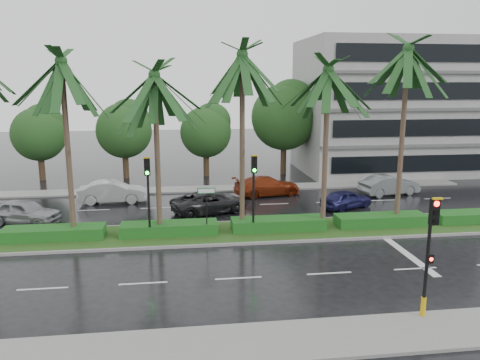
{
  "coord_description": "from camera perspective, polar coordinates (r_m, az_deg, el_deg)",
  "views": [
    {
      "loc": [
        -2.37,
        -23.49,
        8.18
      ],
      "look_at": [
        0.92,
        1.5,
        2.91
      ],
      "focal_mm": 35.0,
      "sensor_mm": 36.0,
      "label": 1
    }
  ],
  "objects": [
    {
      "name": "car_darkgrey",
      "position": [
        29.91,
        -3.68,
        -2.73
      ],
      "size": [
        3.75,
        5.41,
        1.37
      ],
      "primitive_type": "imported",
      "rotation": [
        0.0,
        0.0,
        1.9
      ],
      "color": "black",
      "rests_on": "ground"
    },
    {
      "name": "median",
      "position": [
        25.91,
        -1.89,
        -6.42
      ],
      "size": [
        36.0,
        4.0,
        0.15
      ],
      "color": "gray",
      "rests_on": "ground"
    },
    {
      "name": "signal_near",
      "position": [
        17.35,
        22.08,
        -8.19
      ],
      "size": [
        0.34,
        0.45,
        4.36
      ],
      "color": "black",
      "rests_on": "near_sidewalk"
    },
    {
      "name": "street_sign",
      "position": [
        24.76,
        -4.11,
        -2.38
      ],
      "size": [
        0.95,
        0.09,
        2.6
      ],
      "color": "black",
      "rests_on": "median"
    },
    {
      "name": "far_sidewalk",
      "position": [
        36.49,
        -3.59,
        -1.07
      ],
      "size": [
        40.0,
        2.0,
        0.12
      ],
      "primitive_type": "cube",
      "color": "gray",
      "rests_on": "ground"
    },
    {
      "name": "car_white",
      "position": [
        33.55,
        -15.25,
        -1.39
      ],
      "size": [
        1.69,
        4.64,
        1.52
      ],
      "primitive_type": "imported",
      "rotation": [
        0.0,
        0.0,
        1.59
      ],
      "color": "#B5B5B5",
      "rests_on": "ground"
    },
    {
      "name": "near_sidewalk",
      "position": [
        15.76,
        2.37,
        -19.23
      ],
      "size": [
        40.0,
        2.4,
        0.12
      ],
      "primitive_type": "cube",
      "color": "gray",
      "rests_on": "ground"
    },
    {
      "name": "car_red",
      "position": [
        34.49,
        3.32,
        -0.71
      ],
      "size": [
        2.95,
        5.25,
        1.44
      ],
      "primitive_type": "imported",
      "rotation": [
        0.0,
        0.0,
        1.77
      ],
      "color": "maroon",
      "rests_on": "ground"
    },
    {
      "name": "palm_row",
      "position": [
        24.54,
        -5.01,
        12.82
      ],
      "size": [
        26.3,
        4.2,
        10.64
      ],
      "color": "#48372A",
      "rests_on": "median"
    },
    {
      "name": "lane_markings",
      "position": [
        25.06,
        5.42,
        -7.29
      ],
      "size": [
        34.0,
        13.06,
        0.01
      ],
      "color": "silver",
      "rests_on": "ground"
    },
    {
      "name": "signal_median_right",
      "position": [
        24.65,
        1.7,
        -0.33
      ],
      "size": [
        0.34,
        0.42,
        4.36
      ],
      "color": "black",
      "rests_on": "median"
    },
    {
      "name": "ground",
      "position": [
        24.99,
        -1.66,
        -7.31
      ],
      "size": [
        120.0,
        120.0,
        0.0
      ],
      "primitive_type": "plane",
      "color": "black",
      "rests_on": "ground"
    },
    {
      "name": "car_blue",
      "position": [
        31.7,
        12.8,
        -2.28
      ],
      "size": [
        2.87,
        3.95,
        1.25
      ],
      "primitive_type": "imported",
      "rotation": [
        0.0,
        0.0,
        2.0
      ],
      "color": "#181849",
      "rests_on": "ground"
    },
    {
      "name": "building",
      "position": [
        45.84,
        17.7,
        8.53
      ],
      "size": [
        16.0,
        10.0,
        12.0
      ],
      "primitive_type": "cube",
      "color": "gray",
      "rests_on": "ground"
    },
    {
      "name": "bg_trees",
      "position": [
        41.43,
        -1.74,
        7.02
      ],
      "size": [
        32.7,
        5.89,
        8.5
      ],
      "color": "#3D281C",
      "rests_on": "ground"
    },
    {
      "name": "car_silver",
      "position": [
        30.34,
        -24.8,
        -3.53
      ],
      "size": [
        3.01,
        4.57,
        1.45
      ],
      "primitive_type": "imported",
      "rotation": [
        0.0,
        0.0,
        1.23
      ],
      "color": "#94959B",
      "rests_on": "ground"
    },
    {
      "name": "car_grey",
      "position": [
        36.29,
        17.74,
        -0.59
      ],
      "size": [
        2.46,
        4.71,
        1.48
      ],
      "primitive_type": "imported",
      "rotation": [
        0.0,
        0.0,
        1.78
      ],
      "color": "slate",
      "rests_on": "ground"
    },
    {
      "name": "hedge",
      "position": [
        25.79,
        -1.89,
        -5.64
      ],
      "size": [
        35.2,
        1.4,
        0.6
      ],
      "color": "#154B19",
      "rests_on": "median"
    },
    {
      "name": "signal_median_left",
      "position": [
        24.4,
        -11.16,
        -0.68
      ],
      "size": [
        0.34,
        0.42,
        4.36
      ],
      "color": "black",
      "rests_on": "median"
    }
  ]
}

